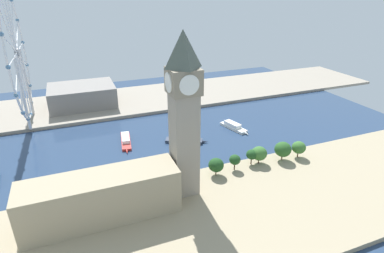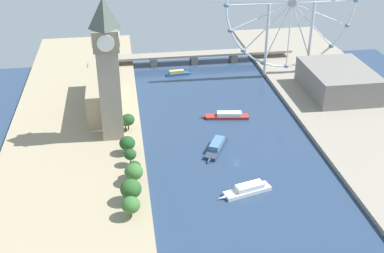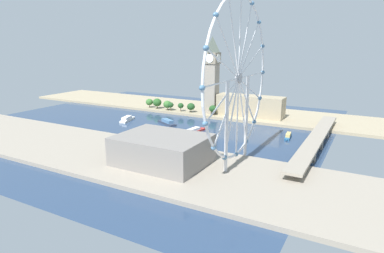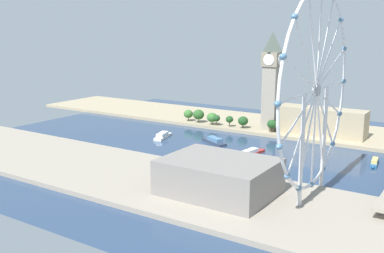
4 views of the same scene
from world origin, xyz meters
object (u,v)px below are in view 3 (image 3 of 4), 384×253
Objects in this scene: tour_boat_1 at (194,131)px; tour_boat_2 at (127,119)px; riverside_hall at (162,149)px; ferris_wheel at (239,80)px; river_bridge at (316,139)px; tour_boat_0 at (288,136)px; parliament_block at (250,106)px; tour_boat_3 at (167,122)px; clock_tower at (212,74)px.

tour_boat_1 is 92.81m from tour_boat_2.
riverside_hall reaches higher than tour_boat_2.
ferris_wheel is at bearing -125.31° from tour_boat_1.
river_bridge is 33.50m from tour_boat_0.
parliament_block is 2.14× the size of tour_boat_1.
river_bridge reaches higher than tour_boat_1.
river_bridge is 5.66× the size of tour_boat_3.
clock_tower reaches higher than tour_boat_0.
tour_boat_3 is (65.28, -23.58, -48.84)m from clock_tower.
ferris_wheel is 3.64× the size of tour_boat_2.
tour_boat_1 is at bearing -133.37° from ferris_wheel.
ferris_wheel reaches higher than riverside_hall.
tour_boat_1 is (6.88, -115.23, -5.48)m from river_bridge.
tour_boat_0 is at bearing -99.92° from tour_boat_2.
clock_tower is 59.76m from parliament_block.
ferris_wheel is at bearing -130.13° from tour_boat_2.
tour_boat_0 is 131.32m from tour_boat_3.
tour_boat_2 is (16.93, -180.23, 0.25)m from tour_boat_0.
clock_tower is 1.17× the size of parliament_block.
tour_boat_1 is at bearing -86.58° from river_bridge.
tour_boat_3 is (-8.27, 49.20, 0.09)m from tour_boat_2.
ferris_wheel is 3.19× the size of tour_boat_1.
tour_boat_0 is 0.71× the size of tour_boat_3.
parliament_block reaches higher than tour_boat_2.
river_bridge is at bearing 149.50° from ferris_wheel.
river_bridge is 115.56m from tour_boat_1.
tour_boat_0 is at bearing 43.71° from parliament_block.
parliament_block reaches higher than tour_boat_3.
clock_tower is at bearing -165.74° from riverside_hall.
clock_tower reaches higher than parliament_block.
ferris_wheel reaches higher than clock_tower.
tour_boat_2 is at bearing -90.91° from tour_boat_0.
tour_boat_2 is at bearing -90.42° from river_bridge.
river_bridge reaches higher than tour_boat_3.
river_bridge is (-101.12, 90.11, -5.85)m from riverside_hall.
river_bridge is at bearing 47.12° from parliament_block.
tour_boat_1 is at bearing -165.08° from riverside_hall.
ferris_wheel is (155.56, 43.63, 47.93)m from parliament_block.
riverside_hall is 1.72× the size of tour_boat_1.
tour_boat_1 reaches higher than tour_boat_0.
riverside_hall is 1.93× the size of tour_boat_3.
tour_boat_3 reaches higher than tour_boat_1.
tour_boat_0 is 181.03m from tour_boat_2.
tour_boat_3 reaches higher than tour_boat_2.
ferris_wheel is 102.78m from river_bridge.
tour_boat_3 is (-110.90, -68.35, -10.98)m from riverside_hall.
tour_boat_1 is (-67.48, -71.42, -61.30)m from ferris_wheel.
tour_boat_1 is 1.14× the size of tour_boat_2.
clock_tower is 160.42m from river_bridge.
parliament_block is 101.56m from tour_boat_3.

